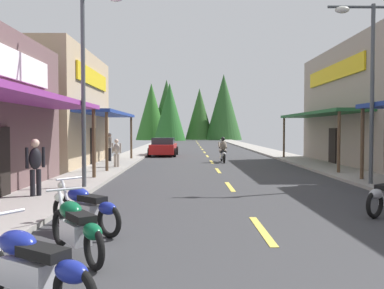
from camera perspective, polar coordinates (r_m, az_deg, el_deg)
ground at (r=31.44m, az=2.10°, el=-1.67°), size 9.06×93.98×0.10m
sidewalk_left at (r=31.68m, az=-8.19°, el=-1.47°), size 2.27×93.98×0.12m
sidewalk_right at (r=32.20m, az=12.23°, el=-1.43°), size 2.27×93.98×0.12m
centerline_dashes at (r=36.46m, az=1.73°, el=-1.06°), size 0.16×72.32×0.01m
storefront_left_far at (r=24.49m, az=-21.58°, el=4.54°), size 8.71×9.51×6.25m
streetlamp_left at (r=14.10m, az=-13.83°, el=10.96°), size 1.98×0.30×6.53m
streetlamp_right at (r=15.61m, az=22.89°, el=9.62°), size 1.98×0.30×6.35m
motorcycle_parked_left_0 at (r=5.12m, az=-21.59°, el=-15.46°), size 1.85×1.25×1.04m
motorcycle_parked_left_1 at (r=6.81m, az=-15.87°, el=-10.97°), size 1.32×1.80×1.04m
motorcycle_parked_left_2 at (r=8.41m, az=-14.64°, el=-8.46°), size 1.71×1.44×1.04m
rider_cruising_lead at (r=25.18m, az=4.32°, el=-1.01°), size 0.60×2.14×1.57m
pedestrian_by_shop at (r=25.15m, az=-11.42°, el=-0.14°), size 0.42×0.49×1.80m
pedestrian_browsing at (r=21.13m, az=-10.46°, el=-1.02°), size 0.52×0.39×1.54m
pedestrian_waiting at (r=12.52m, az=-20.98°, el=-2.62°), size 0.44×0.44×1.75m
parked_car_curbside at (r=31.39m, az=-3.98°, el=-0.34°), size 2.15×4.35×1.40m
treeline_backdrop at (r=80.43m, az=-0.27°, el=4.72°), size 20.77×13.13×12.87m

